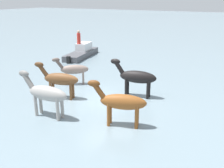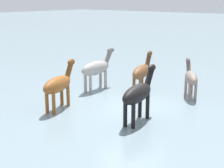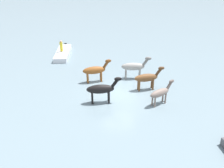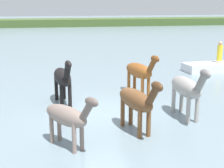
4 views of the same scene
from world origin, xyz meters
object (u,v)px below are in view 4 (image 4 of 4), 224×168
horse_rear_stallion (68,116)px  boat_dinghy_port (223,68)px  horse_lead (137,100)px  horse_chestnut_trailing (140,71)px  horse_gray_outer (187,88)px  horse_pinto_flank (63,78)px  person_watcher_seated (220,52)px

horse_rear_stallion → boat_dinghy_port: bearing=97.6°
horse_lead → boat_dinghy_port: horse_lead is taller
horse_chestnut_trailing → horse_gray_outer: bearing=-3.0°
horse_pinto_flank → horse_lead: (2.21, -3.49, -0.05)m
horse_rear_stallion → person_watcher_seated: 13.64m
boat_dinghy_port → horse_lead: bearing=43.3°
horse_lead → person_watcher_seated: 11.53m
person_watcher_seated → horse_pinto_flank: bearing=-151.5°
horse_lead → horse_gray_outer: bearing=100.2°
horse_pinto_flank → horse_chestnut_trailing: horse_pinto_flank is taller
horse_pinto_flank → boat_dinghy_port: size_ratio=0.51×
horse_chestnut_trailing → boat_dinghy_port: bearing=106.9°
horse_chestnut_trailing → boat_dinghy_port: 7.86m
horse_rear_stallion → boat_dinghy_port: horse_rear_stallion is taller
horse_rear_stallion → person_watcher_seated: (9.73, 9.55, 0.20)m
horse_gray_outer → horse_pinto_flank: 4.99m
horse_lead → horse_rear_stallion: horse_lead is taller
horse_gray_outer → horse_lead: 2.33m
horse_lead → boat_dinghy_port: bearing=123.5°
horse_gray_outer → person_watcher_seated: bearing=142.0°
horse_chestnut_trailing → horse_lead: bearing=-33.3°
horse_gray_outer → horse_rear_stallion: (-4.35, -1.78, -0.18)m
horse_pinto_flank → boat_dinghy_port: bearing=109.1°
horse_rear_stallion → person_watcher_seated: bearing=98.5°
horse_chestnut_trailing → person_watcher_seated: horse_chestnut_trailing is taller
horse_gray_outer → person_watcher_seated: (5.38, 7.78, 0.02)m
horse_gray_outer → horse_lead: horse_gray_outer is taller
horse_lead → person_watcher_seated: size_ratio=2.10×
horse_pinto_flank → horse_chestnut_trailing: (3.47, 0.86, -0.04)m
horse_lead → person_watcher_seated: bearing=124.6°
horse_lead → horse_chestnut_trailing: (1.26, 4.35, 0.01)m
person_watcher_seated → horse_rear_stallion: bearing=-135.5°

